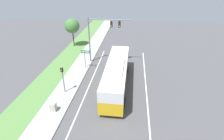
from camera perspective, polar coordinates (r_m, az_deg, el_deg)
name	(u,v)px	position (r m, az deg, el deg)	size (l,w,h in m)	color
ground_plane	(114,104)	(19.53, 0.80, -10.94)	(80.00, 80.00, 0.00)	#4C4C4F
sidewalk	(60,99)	(20.93, -16.55, -9.05)	(2.80, 80.00, 0.12)	#9E9E99
grass_verge	(34,97)	(22.32, -24.20, -8.03)	(3.60, 80.00, 0.10)	#568442
lane_divider_near	(83,101)	(20.14, -9.59, -9.99)	(0.14, 30.00, 0.01)	silver
lane_divider_far	(148,106)	(19.57, 11.55, -11.53)	(0.14, 30.00, 0.01)	silver
bus	(117,73)	(21.35, 1.51, -1.03)	(2.62, 11.88, 3.42)	gold
signal_gantry	(101,32)	(26.72, -3.57, 12.38)	(6.53, 0.41, 7.09)	slate
pedestrian_signal	(63,76)	(20.76, -15.79, -2.02)	(0.28, 0.34, 3.32)	slate
street_sign	(85,56)	(26.05, -8.76, 4.64)	(1.31, 0.08, 2.91)	slate
utility_cabinet	(53,107)	(19.19, -18.69, -11.35)	(0.60, 0.51, 0.91)	#B7B29E
roadside_tree	(72,26)	(34.83, -12.89, 13.80)	(2.77, 2.77, 5.35)	brown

